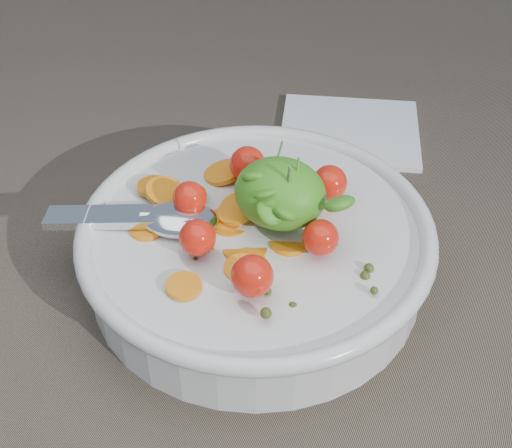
% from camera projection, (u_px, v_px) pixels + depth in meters
% --- Properties ---
extents(ground, '(6.00, 6.00, 0.00)m').
position_uv_depth(ground, '(253.00, 249.00, 0.59)').
color(ground, '#6D5E4E').
rests_on(ground, ground).
extents(bowl, '(0.29, 0.27, 0.11)m').
position_uv_depth(bowl, '(256.00, 246.00, 0.54)').
color(bowl, silver).
rests_on(bowl, ground).
extents(napkin, '(0.16, 0.15, 0.01)m').
position_uv_depth(napkin, '(350.00, 131.00, 0.72)').
color(napkin, white).
rests_on(napkin, ground).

